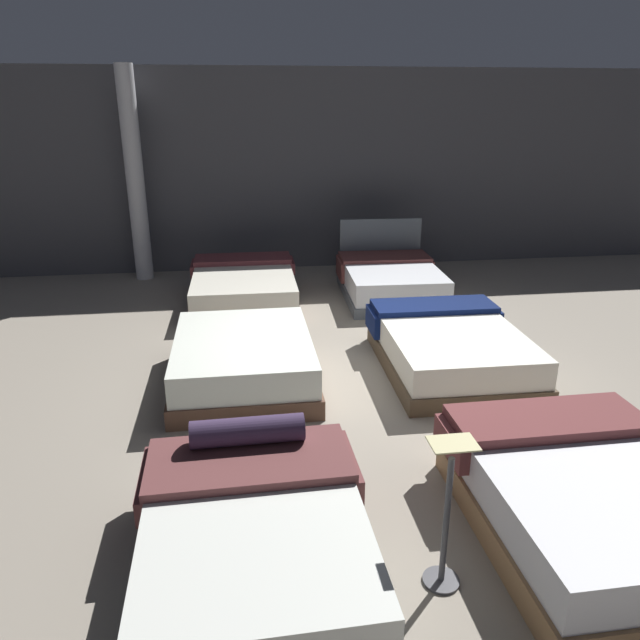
{
  "coord_description": "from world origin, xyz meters",
  "views": [
    {
      "loc": [
        -1.2,
        -6.0,
        2.92
      ],
      "look_at": [
        -0.3,
        0.44,
        0.54
      ],
      "focal_mm": 33.43,
      "sensor_mm": 36.0,
      "label": 1
    }
  ],
  "objects_px": {
    "bed_0": "(255,535)",
    "bed_4": "(244,288)",
    "bed_2": "(244,361)",
    "bed_3": "(450,348)",
    "bed_5": "(390,280)",
    "price_sign": "(445,531)",
    "bed_1": "(587,500)",
    "support_pillar": "(135,177)"
  },
  "relations": [
    {
      "from": "bed_0",
      "to": "bed_5",
      "type": "height_order",
      "value": "bed_5"
    },
    {
      "from": "bed_2",
      "to": "bed_3",
      "type": "distance_m",
      "value": 2.37
    },
    {
      "from": "bed_3",
      "to": "bed_2",
      "type": "bearing_deg",
      "value": -177.95
    },
    {
      "from": "bed_3",
      "to": "bed_5",
      "type": "bearing_deg",
      "value": 91.12
    },
    {
      "from": "bed_0",
      "to": "bed_4",
      "type": "distance_m",
      "value": 5.58
    },
    {
      "from": "support_pillar",
      "to": "bed_0",
      "type": "bearing_deg",
      "value": -77.03
    },
    {
      "from": "bed_2",
      "to": "price_sign",
      "type": "xyz_separation_m",
      "value": [
        1.2,
        -3.12,
        0.14
      ]
    },
    {
      "from": "bed_0",
      "to": "price_sign",
      "type": "height_order",
      "value": "price_sign"
    },
    {
      "from": "support_pillar",
      "to": "bed_5",
      "type": "bearing_deg",
      "value": -22.38
    },
    {
      "from": "bed_1",
      "to": "price_sign",
      "type": "height_order",
      "value": "price_sign"
    },
    {
      "from": "bed_2",
      "to": "bed_4",
      "type": "bearing_deg",
      "value": 89.0
    },
    {
      "from": "bed_0",
      "to": "bed_4",
      "type": "xyz_separation_m",
      "value": [
        0.04,
        5.58,
        0.01
      ]
    },
    {
      "from": "bed_1",
      "to": "bed_3",
      "type": "xyz_separation_m",
      "value": [
        0.01,
        2.84,
        -0.01
      ]
    },
    {
      "from": "bed_3",
      "to": "bed_1",
      "type": "bearing_deg",
      "value": -89.15
    },
    {
      "from": "bed_1",
      "to": "bed_3",
      "type": "bearing_deg",
      "value": 89.52
    },
    {
      "from": "bed_0",
      "to": "bed_2",
      "type": "bearing_deg",
      "value": 89.25
    },
    {
      "from": "bed_3",
      "to": "price_sign",
      "type": "bearing_deg",
      "value": -109.31
    },
    {
      "from": "price_sign",
      "to": "bed_1",
      "type": "bearing_deg",
      "value": 15.33
    },
    {
      "from": "bed_5",
      "to": "bed_2",
      "type": "bearing_deg",
      "value": -127.84
    },
    {
      "from": "price_sign",
      "to": "bed_3",
      "type": "bearing_deg",
      "value": 69.7
    },
    {
      "from": "support_pillar",
      "to": "bed_1",
      "type": "bearing_deg",
      "value": -61.03
    },
    {
      "from": "bed_2",
      "to": "bed_5",
      "type": "relative_size",
      "value": 0.97
    },
    {
      "from": "bed_1",
      "to": "support_pillar",
      "type": "xyz_separation_m",
      "value": [
        -4.02,
        7.25,
        1.48
      ]
    },
    {
      "from": "bed_4",
      "to": "bed_5",
      "type": "distance_m",
      "value": 2.31
    },
    {
      "from": "bed_4",
      "to": "bed_5",
      "type": "xyz_separation_m",
      "value": [
        2.31,
        0.03,
        0.01
      ]
    },
    {
      "from": "bed_1",
      "to": "bed_5",
      "type": "relative_size",
      "value": 1.0
    },
    {
      "from": "bed_0",
      "to": "price_sign",
      "type": "xyz_separation_m",
      "value": [
        1.18,
        -0.31,
        0.15
      ]
    },
    {
      "from": "bed_2",
      "to": "bed_0",
      "type": "bearing_deg",
      "value": -89.51
    },
    {
      "from": "bed_0",
      "to": "support_pillar",
      "type": "height_order",
      "value": "support_pillar"
    },
    {
      "from": "bed_1",
      "to": "bed_5",
      "type": "height_order",
      "value": "bed_5"
    },
    {
      "from": "bed_2",
      "to": "price_sign",
      "type": "bearing_deg",
      "value": -68.85
    },
    {
      "from": "bed_0",
      "to": "support_pillar",
      "type": "bearing_deg",
      "value": 101.84
    },
    {
      "from": "bed_3",
      "to": "bed_5",
      "type": "height_order",
      "value": "bed_5"
    },
    {
      "from": "bed_0",
      "to": "bed_5",
      "type": "bearing_deg",
      "value": 66.22
    },
    {
      "from": "bed_4",
      "to": "support_pillar",
      "type": "distance_m",
      "value": 2.83
    },
    {
      "from": "bed_4",
      "to": "price_sign",
      "type": "bearing_deg",
      "value": -78.37
    },
    {
      "from": "bed_0",
      "to": "bed_4",
      "type": "height_order",
      "value": "bed_0"
    },
    {
      "from": "bed_2",
      "to": "support_pillar",
      "type": "xyz_separation_m",
      "value": [
        -1.66,
        4.46,
        1.49
      ]
    },
    {
      "from": "bed_0",
      "to": "bed_4",
      "type": "relative_size",
      "value": 0.91
    },
    {
      "from": "bed_4",
      "to": "bed_5",
      "type": "bearing_deg",
      "value": 1.43
    },
    {
      "from": "bed_5",
      "to": "price_sign",
      "type": "bearing_deg",
      "value": -98.85
    },
    {
      "from": "bed_5",
      "to": "bed_1",
      "type": "bearing_deg",
      "value": -87.75
    }
  ]
}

